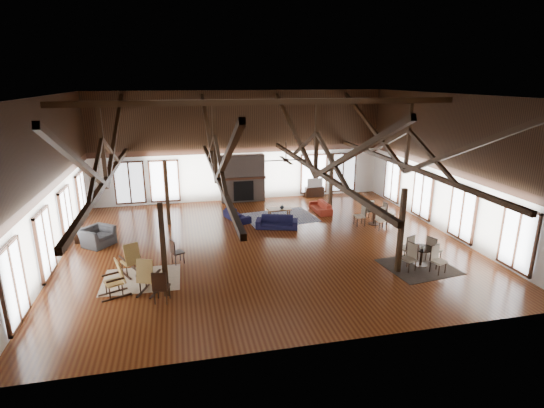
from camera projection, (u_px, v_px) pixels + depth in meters
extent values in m
plane|color=brown|center=(267.00, 244.00, 17.56)|extent=(16.00, 16.00, 0.00)
cube|color=black|center=(267.00, 95.00, 15.84)|extent=(16.00, 14.00, 0.02)
cube|color=silver|center=(241.00, 147.00, 23.25)|extent=(16.00, 0.02, 6.00)
cube|color=silver|center=(327.00, 235.00, 10.15)|extent=(16.00, 0.02, 6.00)
cube|color=silver|center=(47.00, 184.00, 15.04)|extent=(0.02, 14.00, 6.00)
cube|color=silver|center=(448.00, 165.00, 18.36)|extent=(0.02, 14.00, 6.00)
cube|color=black|center=(267.00, 102.00, 15.92)|extent=(15.60, 0.18, 0.22)
cube|color=black|center=(106.00, 180.00, 15.44)|extent=(0.16, 13.70, 0.18)
cube|color=black|center=(102.00, 143.00, 15.06)|extent=(0.14, 0.14, 2.70)
cube|color=black|center=(115.00, 134.00, 18.37)|extent=(0.15, 7.07, 3.12)
cube|color=black|center=(83.00, 166.00, 11.82)|extent=(0.15, 7.07, 3.12)
cube|color=black|center=(216.00, 175.00, 16.27)|extent=(0.16, 13.70, 0.18)
cube|color=black|center=(215.00, 140.00, 15.89)|extent=(0.14, 0.14, 2.70)
cube|color=black|center=(208.00, 132.00, 19.20)|extent=(0.15, 7.07, 3.12)
cube|color=black|center=(226.00, 160.00, 12.65)|extent=(0.15, 7.07, 3.12)
cube|color=black|center=(316.00, 170.00, 17.10)|extent=(0.16, 13.70, 0.18)
cube|color=black|center=(317.00, 137.00, 16.72)|extent=(0.14, 0.14, 2.70)
cube|color=black|center=(293.00, 130.00, 20.03)|extent=(0.15, 7.07, 3.12)
cube|color=black|center=(351.00, 155.00, 13.48)|extent=(0.15, 7.07, 3.12)
cube|color=black|center=(406.00, 166.00, 17.93)|extent=(0.16, 13.70, 0.18)
cube|color=black|center=(409.00, 134.00, 17.55)|extent=(0.14, 0.14, 2.70)
cube|color=black|center=(372.00, 128.00, 20.86)|extent=(0.15, 7.07, 3.12)
cube|color=black|center=(462.00, 150.00, 14.31)|extent=(0.15, 7.07, 3.12)
cube|color=black|center=(164.00, 251.00, 13.02)|extent=(0.16, 0.16, 3.05)
cube|color=black|center=(401.00, 231.00, 14.68)|extent=(0.16, 0.16, 3.05)
cube|color=black|center=(167.00, 193.00, 19.57)|extent=(0.16, 0.16, 3.05)
cube|color=black|center=(331.00, 184.00, 21.23)|extent=(0.16, 0.16, 3.05)
cube|color=#6B5B51|center=(242.00, 178.00, 23.44)|extent=(2.40, 0.62, 2.60)
cube|color=black|center=(244.00, 191.00, 23.32)|extent=(1.10, 0.06, 1.10)
cube|color=black|center=(243.00, 178.00, 23.16)|extent=(2.50, 0.20, 0.12)
cylinder|color=black|center=(286.00, 151.00, 15.57)|extent=(0.04, 0.04, 0.70)
cylinder|color=black|center=(286.00, 160.00, 15.67)|extent=(0.20, 0.20, 0.10)
cube|color=black|center=(298.00, 160.00, 15.76)|extent=(0.70, 0.12, 0.02)
cube|color=black|center=(283.00, 158.00, 16.09)|extent=(0.12, 0.70, 0.02)
cube|color=black|center=(274.00, 161.00, 15.58)|extent=(0.70, 0.12, 0.02)
cube|color=black|center=(289.00, 162.00, 15.25)|extent=(0.12, 0.70, 0.02)
imported|color=#121233|center=(277.00, 222.00, 19.42)|extent=(2.03, 1.25, 0.56)
imported|color=#151334|center=(237.00, 215.00, 20.52)|extent=(1.83, 1.20, 0.50)
imported|color=#A1301F|center=(321.00, 207.00, 21.78)|extent=(1.74, 0.74, 0.50)
cube|color=brown|center=(279.00, 209.00, 20.87)|extent=(1.18, 0.63, 0.06)
cube|color=brown|center=(270.00, 215.00, 20.66)|extent=(0.06, 0.06, 0.38)
cube|color=brown|center=(269.00, 213.00, 21.01)|extent=(0.06, 0.06, 0.38)
cube|color=brown|center=(289.00, 214.00, 20.86)|extent=(0.06, 0.06, 0.38)
cube|color=brown|center=(287.00, 212.00, 21.22)|extent=(0.06, 0.06, 0.38)
imported|color=#B2B2B2|center=(282.00, 207.00, 20.82)|extent=(0.24, 0.24, 0.21)
imported|color=#2E2D30|center=(97.00, 236.00, 17.38)|extent=(1.53, 1.56, 0.76)
cube|color=black|center=(80.00, 236.00, 17.75)|extent=(0.42, 0.42, 0.57)
cylinder|color=black|center=(79.00, 225.00, 17.62)|extent=(0.08, 0.08, 0.34)
cone|color=beige|center=(78.00, 220.00, 17.55)|extent=(0.30, 0.30, 0.25)
cube|color=olive|center=(130.00, 262.00, 14.80)|extent=(0.70, 0.69, 0.05)
cube|color=olive|center=(132.00, 254.00, 14.52)|extent=(0.56, 0.43, 0.76)
cube|color=black|center=(125.00, 275.00, 14.79)|extent=(0.48, 0.85, 0.05)
cube|color=black|center=(137.00, 271.00, 15.06)|extent=(0.48, 0.85, 0.05)
cube|color=olive|center=(149.00, 278.00, 13.55)|extent=(0.69, 0.67, 0.06)
cube|color=olive|center=(144.00, 271.00, 13.22)|extent=(0.57, 0.39, 0.77)
cube|color=black|center=(144.00, 290.00, 13.71)|extent=(0.41, 0.89, 0.06)
cube|color=black|center=(156.00, 291.00, 13.64)|extent=(0.41, 0.89, 0.06)
cube|color=olive|center=(114.00, 283.00, 13.30)|extent=(0.65, 0.67, 0.05)
cube|color=olive|center=(120.00, 270.00, 13.33)|extent=(0.38, 0.55, 0.75)
cube|color=black|center=(117.00, 298.00, 13.25)|extent=(0.87, 0.40, 0.05)
cube|color=black|center=(113.00, 292.00, 13.59)|extent=(0.87, 0.40, 0.05)
cube|color=black|center=(178.00, 252.00, 15.66)|extent=(0.53, 0.53, 0.05)
cube|color=black|center=(173.00, 247.00, 15.48)|extent=(0.19, 0.39, 0.53)
cylinder|color=black|center=(178.00, 258.00, 15.72)|extent=(0.03, 0.03, 0.43)
cube|color=black|center=(162.00, 287.00, 12.94)|extent=(0.54, 0.54, 0.05)
cube|color=black|center=(159.00, 282.00, 12.67)|extent=(0.45, 0.15, 0.59)
cylinder|color=black|center=(162.00, 294.00, 13.01)|extent=(0.04, 0.04, 0.48)
cylinder|color=black|center=(422.00, 248.00, 15.37)|extent=(0.82, 0.82, 0.04)
cylinder|color=black|center=(421.00, 257.00, 15.47)|extent=(0.10, 0.10, 0.67)
cylinder|color=black|center=(420.00, 265.00, 15.57)|extent=(0.49, 0.49, 0.04)
cylinder|color=black|center=(375.00, 210.00, 19.78)|extent=(0.84, 0.84, 0.04)
cylinder|color=black|center=(374.00, 217.00, 19.88)|extent=(0.10, 0.10, 0.69)
cylinder|color=black|center=(374.00, 224.00, 19.98)|extent=(0.50, 0.50, 0.04)
imported|color=#B2B2B2|center=(422.00, 247.00, 15.25)|extent=(0.17, 0.17, 0.11)
imported|color=#B2B2B2|center=(376.00, 209.00, 19.68)|extent=(0.16, 0.16, 0.11)
cube|color=black|center=(314.00, 191.00, 24.67)|extent=(1.09, 0.41, 0.55)
imported|color=#B2B2B2|center=(314.00, 182.00, 24.51)|extent=(0.93, 0.18, 0.53)
cube|color=#C7AA8A|center=(142.00, 279.00, 14.49)|extent=(2.61, 2.07, 0.01)
cube|color=#1C234F|center=(280.00, 217.00, 20.94)|extent=(3.63, 2.92, 0.01)
cube|color=black|center=(419.00, 267.00, 15.47)|extent=(2.65, 2.46, 0.01)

